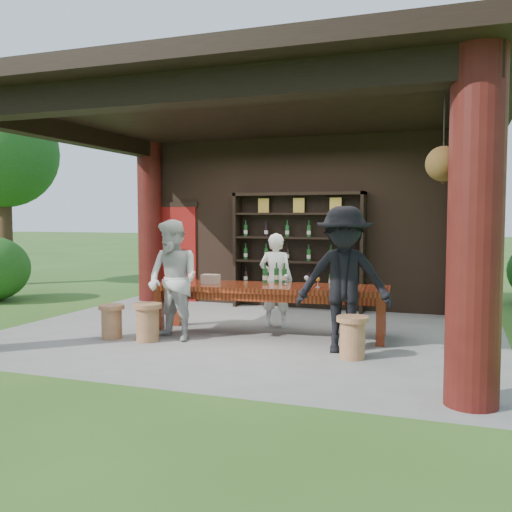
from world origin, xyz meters
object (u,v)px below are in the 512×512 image
(stool_near_right, at_px, (352,336))
(guest_man, at_px, (344,280))
(napkin_basket, at_px, (211,279))
(stool_far_left, at_px, (112,321))
(guest_woman, at_px, (173,280))
(stool_near_left, at_px, (148,321))
(host, at_px, (276,280))
(tasting_table, at_px, (270,293))
(wine_shelf, at_px, (298,251))

(stool_near_right, height_order, guest_man, guest_man)
(guest_man, xyz_separation_m, napkin_basket, (-2.16, 0.58, -0.13))
(stool_far_left, bearing_deg, guest_man, 5.38)
(guest_woman, xyz_separation_m, napkin_basket, (0.28, 0.67, -0.04))
(stool_near_left, distance_m, host, 2.20)
(stool_near_right, bearing_deg, tasting_table, 144.73)
(tasting_table, relative_size, guest_woman, 2.07)
(wine_shelf, relative_size, stool_near_left, 4.70)
(wine_shelf, xyz_separation_m, tasting_table, (0.25, -2.46, -0.48))
(wine_shelf, distance_m, napkin_basket, 2.67)
(stool_near_left, distance_m, stool_far_left, 0.59)
(wine_shelf, distance_m, stool_near_right, 3.93)
(tasting_table, bearing_deg, stool_near_left, -146.40)
(stool_near_left, xyz_separation_m, guest_woman, (0.31, 0.21, 0.58))
(guest_man, bearing_deg, host, 124.58)
(napkin_basket, bearing_deg, stool_far_left, -142.67)
(napkin_basket, bearing_deg, stool_near_right, -20.79)
(stool_near_left, xyz_separation_m, napkin_basket, (0.59, 0.88, 0.53))
(guest_woman, bearing_deg, guest_man, 20.63)
(stool_near_left, height_order, napkin_basket, napkin_basket)
(wine_shelf, bearing_deg, stool_near_left, -109.90)
(stool_near_right, relative_size, guest_woman, 0.31)
(host, relative_size, guest_woman, 0.87)
(guest_man, bearing_deg, stool_near_right, -70.91)
(wine_shelf, xyz_separation_m, stool_near_left, (-1.25, -3.45, -0.83))
(wine_shelf, bearing_deg, guest_woman, -106.22)
(stool_far_left, bearing_deg, wine_shelf, 62.09)
(stool_near_right, distance_m, guest_woman, 2.69)
(wine_shelf, relative_size, stool_near_right, 4.78)
(wine_shelf, xyz_separation_m, guest_man, (1.50, -3.15, -0.16))
(stool_near_left, relative_size, guest_woman, 0.31)
(stool_near_left, bearing_deg, stool_far_left, -178.55)
(stool_far_left, bearing_deg, stool_near_right, 0.16)
(napkin_basket, bearing_deg, guest_man, -15.07)
(host, bearing_deg, stool_far_left, 38.85)
(tasting_table, bearing_deg, guest_woman, -146.51)
(host, bearing_deg, tasting_table, 98.81)
(tasting_table, xyz_separation_m, stool_near_left, (-1.50, -1.00, -0.35))
(tasting_table, bearing_deg, host, 100.12)
(stool_near_left, height_order, guest_man, guest_man)
(guest_woman, bearing_deg, tasting_table, 51.95)
(stool_far_left, xyz_separation_m, guest_man, (3.33, 0.31, 0.69))
(host, height_order, guest_man, guest_man)
(stool_near_left, xyz_separation_m, stool_far_left, (-0.59, -0.01, -0.03))
(wine_shelf, bearing_deg, host, -85.72)
(wine_shelf, distance_m, host, 1.85)
(wine_shelf, relative_size, tasting_table, 0.71)
(stool_far_left, distance_m, napkin_basket, 1.58)
(tasting_table, bearing_deg, wine_shelf, 95.84)
(stool_near_right, bearing_deg, stool_far_left, -179.84)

